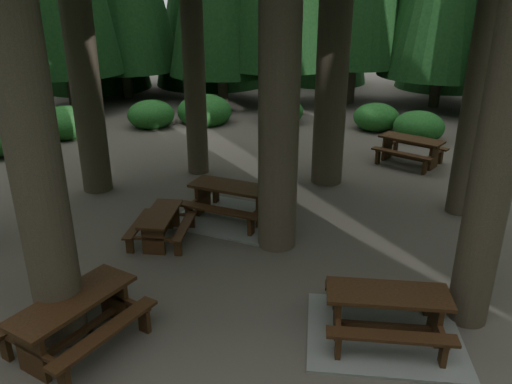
{
  "coord_description": "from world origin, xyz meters",
  "views": [
    {
      "loc": [
        0.41,
        -9.73,
        5.28
      ],
      "look_at": [
        0.33,
        0.57,
        1.1
      ],
      "focal_mm": 35.0,
      "sensor_mm": 36.0,
      "label": 1
    }
  ],
  "objects_px": {
    "picnic_table_a": "(385,321)",
    "picnic_table_e": "(75,314)",
    "picnic_table_b": "(161,222)",
    "picnic_table_d": "(410,147)",
    "picnic_table_c": "(232,207)"
  },
  "relations": [
    {
      "from": "picnic_table_a",
      "to": "picnic_table_d",
      "type": "distance_m",
      "value": 9.28
    },
    {
      "from": "picnic_table_c",
      "to": "picnic_table_e",
      "type": "xyz_separation_m",
      "value": [
        -2.21,
        -4.77,
        0.26
      ]
    },
    {
      "from": "picnic_table_b",
      "to": "picnic_table_e",
      "type": "bearing_deg",
      "value": 174.94
    },
    {
      "from": "picnic_table_b",
      "to": "picnic_table_c",
      "type": "xyz_separation_m",
      "value": [
        1.53,
        1.17,
        -0.14
      ]
    },
    {
      "from": "picnic_table_e",
      "to": "picnic_table_d",
      "type": "bearing_deg",
      "value": -9.7
    },
    {
      "from": "picnic_table_a",
      "to": "picnic_table_e",
      "type": "distance_m",
      "value": 4.95
    },
    {
      "from": "picnic_table_a",
      "to": "picnic_table_d",
      "type": "relative_size",
      "value": 1.06
    },
    {
      "from": "picnic_table_a",
      "to": "picnic_table_c",
      "type": "xyz_separation_m",
      "value": [
        -2.72,
        4.51,
        0.02
      ]
    },
    {
      "from": "picnic_table_a",
      "to": "picnic_table_e",
      "type": "relative_size",
      "value": 1.05
    },
    {
      "from": "picnic_table_c",
      "to": "picnic_table_d",
      "type": "height_order",
      "value": "picnic_table_c"
    },
    {
      "from": "picnic_table_b",
      "to": "picnic_table_d",
      "type": "bearing_deg",
      "value": -46.53
    },
    {
      "from": "picnic_table_e",
      "to": "picnic_table_c",
      "type": "bearing_deg",
      "value": 5.98
    },
    {
      "from": "picnic_table_e",
      "to": "picnic_table_b",
      "type": "bearing_deg",
      "value": 20.07
    },
    {
      "from": "picnic_table_a",
      "to": "picnic_table_e",
      "type": "height_order",
      "value": "picnic_table_e"
    },
    {
      "from": "picnic_table_a",
      "to": "picnic_table_b",
      "type": "xyz_separation_m",
      "value": [
        -4.25,
        3.34,
        0.16
      ]
    }
  ]
}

